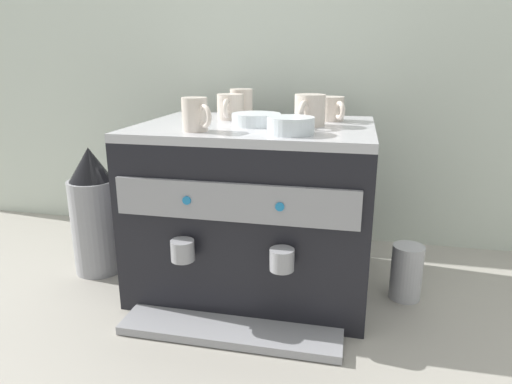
{
  "coord_description": "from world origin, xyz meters",
  "views": [
    {
      "loc": [
        0.26,
        -1.19,
        0.63
      ],
      "look_at": [
        0.0,
        0.0,
        0.27
      ],
      "focal_mm": 31.85,
      "sensor_mm": 36.0,
      "label": 1
    }
  ],
  "objects_px": {
    "ceramic_cup_2": "(230,107)",
    "ceramic_bowl_1": "(256,120)",
    "espresso_machine": "(256,207)",
    "ceramic_cup_0": "(241,102)",
    "ceramic_cup_1": "(196,115)",
    "ceramic_cup_4": "(332,109)",
    "ceramic_bowl_0": "(291,126)",
    "ceramic_cup_3": "(309,111)",
    "milk_pitcher": "(406,272)",
    "coffee_grinder": "(95,214)"
  },
  "relations": [
    {
      "from": "ceramic_cup_0",
      "to": "ceramic_cup_3",
      "type": "height_order",
      "value": "same"
    },
    {
      "from": "coffee_grinder",
      "to": "milk_pitcher",
      "type": "height_order",
      "value": "coffee_grinder"
    },
    {
      "from": "coffee_grinder",
      "to": "ceramic_bowl_0",
      "type": "bearing_deg",
      "value": -10.31
    },
    {
      "from": "ceramic_cup_1",
      "to": "milk_pitcher",
      "type": "height_order",
      "value": "ceramic_cup_1"
    },
    {
      "from": "espresso_machine",
      "to": "coffee_grinder",
      "type": "distance_m",
      "value": 0.49
    },
    {
      "from": "ceramic_cup_1",
      "to": "ceramic_bowl_0",
      "type": "bearing_deg",
      "value": 1.96
    },
    {
      "from": "coffee_grinder",
      "to": "milk_pitcher",
      "type": "bearing_deg",
      "value": 1.5
    },
    {
      "from": "ceramic_cup_3",
      "to": "coffee_grinder",
      "type": "xyz_separation_m",
      "value": [
        -0.63,
        -0.03,
        -0.32
      ]
    },
    {
      "from": "espresso_machine",
      "to": "ceramic_cup_0",
      "type": "height_order",
      "value": "ceramic_cup_0"
    },
    {
      "from": "ceramic_cup_2",
      "to": "ceramic_cup_3",
      "type": "distance_m",
      "value": 0.25
    },
    {
      "from": "ceramic_cup_4",
      "to": "ceramic_bowl_1",
      "type": "height_order",
      "value": "ceramic_cup_4"
    },
    {
      "from": "ceramic_cup_2",
      "to": "milk_pitcher",
      "type": "height_order",
      "value": "ceramic_cup_2"
    },
    {
      "from": "espresso_machine",
      "to": "ceramic_bowl_1",
      "type": "height_order",
      "value": "ceramic_bowl_1"
    },
    {
      "from": "ceramic_cup_0",
      "to": "milk_pitcher",
      "type": "relative_size",
      "value": 0.66
    },
    {
      "from": "espresso_machine",
      "to": "milk_pitcher",
      "type": "height_order",
      "value": "espresso_machine"
    },
    {
      "from": "espresso_machine",
      "to": "ceramic_cup_1",
      "type": "height_order",
      "value": "ceramic_cup_1"
    },
    {
      "from": "espresso_machine",
      "to": "ceramic_bowl_0",
      "type": "relative_size",
      "value": 5.64
    },
    {
      "from": "ceramic_cup_0",
      "to": "milk_pitcher",
      "type": "distance_m",
      "value": 0.69
    },
    {
      "from": "ceramic_cup_0",
      "to": "ceramic_cup_3",
      "type": "relative_size",
      "value": 0.81
    },
    {
      "from": "ceramic_cup_2",
      "to": "ceramic_cup_1",
      "type": "bearing_deg",
      "value": -94.82
    },
    {
      "from": "ceramic_cup_4",
      "to": "milk_pitcher",
      "type": "bearing_deg",
      "value": -28.77
    },
    {
      "from": "espresso_machine",
      "to": "ceramic_bowl_0",
      "type": "bearing_deg",
      "value": -51.06
    },
    {
      "from": "ceramic_cup_0",
      "to": "ceramic_bowl_1",
      "type": "xyz_separation_m",
      "value": [
        0.09,
        -0.19,
        -0.03
      ]
    },
    {
      "from": "ceramic_cup_0",
      "to": "ceramic_cup_2",
      "type": "bearing_deg",
      "value": -96.18
    },
    {
      "from": "espresso_machine",
      "to": "milk_pitcher",
      "type": "distance_m",
      "value": 0.45
    },
    {
      "from": "ceramic_cup_2",
      "to": "ceramic_cup_4",
      "type": "xyz_separation_m",
      "value": [
        0.29,
        0.03,
        -0.0
      ]
    },
    {
      "from": "ceramic_cup_2",
      "to": "ceramic_bowl_1",
      "type": "height_order",
      "value": "ceramic_cup_2"
    },
    {
      "from": "ceramic_cup_3",
      "to": "ceramic_bowl_0",
      "type": "xyz_separation_m",
      "value": [
        -0.03,
        -0.14,
        -0.02
      ]
    },
    {
      "from": "ceramic_cup_1",
      "to": "coffee_grinder",
      "type": "relative_size",
      "value": 0.23
    },
    {
      "from": "ceramic_cup_3",
      "to": "milk_pitcher",
      "type": "distance_m",
      "value": 0.51
    },
    {
      "from": "ceramic_cup_0",
      "to": "ceramic_bowl_0",
      "type": "relative_size",
      "value": 0.91
    },
    {
      "from": "ceramic_bowl_1",
      "to": "milk_pitcher",
      "type": "bearing_deg",
      "value": 1.26
    },
    {
      "from": "ceramic_cup_1",
      "to": "ceramic_cup_2",
      "type": "bearing_deg",
      "value": 85.18
    },
    {
      "from": "ceramic_cup_1",
      "to": "ceramic_cup_3",
      "type": "distance_m",
      "value": 0.29
    },
    {
      "from": "espresso_machine",
      "to": "coffee_grinder",
      "type": "height_order",
      "value": "espresso_machine"
    },
    {
      "from": "ceramic_bowl_0",
      "to": "ceramic_cup_4",
      "type": "bearing_deg",
      "value": 73.22
    },
    {
      "from": "ceramic_cup_3",
      "to": "espresso_machine",
      "type": "bearing_deg",
      "value": 177.99
    },
    {
      "from": "ceramic_cup_0",
      "to": "coffee_grinder",
      "type": "height_order",
      "value": "ceramic_cup_0"
    },
    {
      "from": "ceramic_cup_4",
      "to": "ceramic_bowl_0",
      "type": "height_order",
      "value": "ceramic_cup_4"
    },
    {
      "from": "ceramic_cup_2",
      "to": "coffee_grinder",
      "type": "distance_m",
      "value": 0.52
    },
    {
      "from": "ceramic_cup_0",
      "to": "espresso_machine",
      "type": "bearing_deg",
      "value": -64.05
    },
    {
      "from": "espresso_machine",
      "to": "ceramic_cup_0",
      "type": "xyz_separation_m",
      "value": [
        -0.08,
        0.17,
        0.27
      ]
    },
    {
      "from": "ceramic_cup_1",
      "to": "ceramic_cup_3",
      "type": "bearing_deg",
      "value": 29.44
    },
    {
      "from": "ceramic_cup_1",
      "to": "ceramic_cup_4",
      "type": "bearing_deg",
      "value": 40.96
    },
    {
      "from": "ceramic_cup_3",
      "to": "ceramic_cup_4",
      "type": "bearing_deg",
      "value": 67.51
    },
    {
      "from": "espresso_machine",
      "to": "ceramic_cup_4",
      "type": "distance_m",
      "value": 0.35
    },
    {
      "from": "ceramic_cup_2",
      "to": "coffee_grinder",
      "type": "xyz_separation_m",
      "value": [
        -0.39,
        -0.12,
        -0.31
      ]
    },
    {
      "from": "ceramic_cup_2",
      "to": "ceramic_bowl_1",
      "type": "bearing_deg",
      "value": -45.93
    },
    {
      "from": "espresso_machine",
      "to": "ceramic_bowl_1",
      "type": "relative_size",
      "value": 4.82
    },
    {
      "from": "espresso_machine",
      "to": "ceramic_cup_4",
      "type": "xyz_separation_m",
      "value": [
        0.19,
        0.12,
        0.27
      ]
    }
  ]
}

